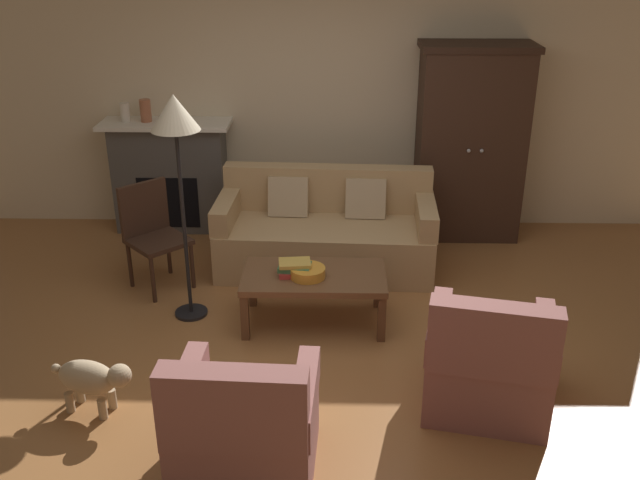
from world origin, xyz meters
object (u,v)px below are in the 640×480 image
book_stack (295,268)px  mantel_vase_cream (125,112)px  floor_lamp (176,127)px  armoire (470,143)px  side_chair_wooden (152,229)px  coffee_table (314,280)px  couch (326,233)px  armchair_near_right (489,364)px  fruit_bowl (308,272)px  mantel_vase_terracotta (146,111)px  armchair_near_left (245,430)px  dog (92,379)px  fireplace (170,175)px

book_stack → mantel_vase_cream: bearing=132.9°
mantel_vase_cream → floor_lamp: size_ratio=0.10×
armoire → floor_lamp: size_ratio=1.06×
mantel_vase_cream → side_chair_wooden: bearing=-68.3°
coffee_table → couch: bearing=85.7°
mantel_vase_cream → armchair_near_right: mantel_vase_cream is taller
fruit_bowl → mantel_vase_terracotta: size_ratio=1.25×
book_stack → mantel_vase_cream: size_ratio=1.42×
coffee_table → armchair_near_left: size_ratio=1.25×
side_chair_wooden → armchair_near_right: bearing=-33.3°
book_stack → armchair_near_right: armchair_near_right is taller
coffee_table → book_stack: (-0.15, -0.01, 0.11)m
armoire → dog: bearing=-133.8°
armchair_near_right → dog: size_ratio=1.64×
coffee_table → side_chair_wooden: bearing=155.7°
book_stack → armchair_near_right: 1.65m
armchair_near_left → dog: 1.18m
side_chair_wooden → dog: bearing=-89.5°
armoire → fruit_bowl: size_ratio=7.00×
dog → fireplace: bearing=92.4°
book_stack → fruit_bowl: bearing=-22.1°
fireplace → side_chair_wooden: size_ratio=1.40×
armoire → mantel_vase_cream: (-3.33, 0.06, 0.27)m
armchair_near_left → side_chair_wooden: bearing=114.3°
side_chair_wooden → fireplace: bearing=95.0°
side_chair_wooden → floor_lamp: bearing=-53.1°
fireplace → mantel_vase_cream: size_ratio=6.92×
fruit_bowl → side_chair_wooden: (-1.34, 0.67, 0.05)m
armoire → couch: armoire is taller
book_stack → mantel_vase_terracotta: bearing=129.4°
armoire → couch: 1.70m
mantel_vase_cream → armchair_near_left: size_ratio=0.21×
mantel_vase_terracotta → side_chair_wooden: 1.45m
couch → mantel_vase_cream: mantel_vase_cream is taller
armoire → mantel_vase_terracotta: (-3.13, 0.06, 0.28)m
fruit_bowl → book_stack: (-0.10, 0.04, 0.02)m
armoire → side_chair_wooden: (-2.84, -1.17, -0.43)m
armchair_near_right → book_stack: bearing=141.4°
fireplace → armchair_near_right: (2.63, -2.91, -0.25)m
mantel_vase_terracotta → dog: size_ratio=0.39×
coffee_table → fruit_bowl: bearing=-134.0°
fireplace → side_chair_wooden: fireplace is taller
fireplace → floor_lamp: bearing=-74.1°
fruit_bowl → armchair_near_right: 1.55m
fireplace → book_stack: 2.32m
couch → book_stack: size_ratio=7.56×
fruit_bowl → armchair_near_left: bearing=-99.8°
book_stack → floor_lamp: (-0.85, 0.11, 1.07)m
armoire → dog: armoire is taller
coffee_table → mantel_vase_terracotta: (-1.68, 1.85, 0.86)m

